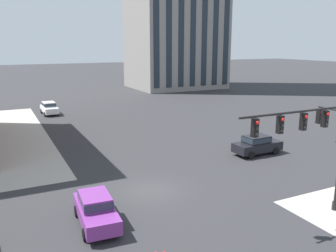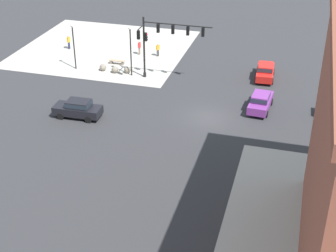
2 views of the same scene
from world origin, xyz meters
name	(u,v)px [view 1 (image 1 of 2)]	position (x,y,z in m)	size (l,w,h in m)	color
ground_plane	(151,190)	(0.00, 0.00, 0.00)	(320.00, 320.00, 0.00)	#2D2D30
traffic_signal_main	(317,136)	(6.65, -7.23, 4.63)	(7.38, 2.09, 6.67)	black
car_main_northbound_near	(96,208)	(-4.48, -2.89, 0.92)	(2.12, 4.51, 1.68)	#7A3389
car_main_southbound_near	(257,144)	(11.49, 3.14, 0.92)	(4.45, 1.98, 1.68)	black
car_cross_eastbound	(49,108)	(-2.09, 30.17, 0.92)	(2.03, 4.47, 1.68)	silver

